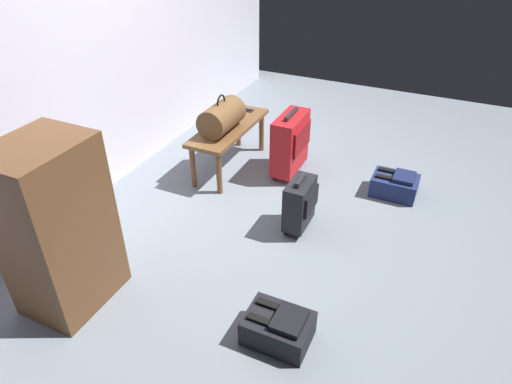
{
  "coord_description": "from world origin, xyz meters",
  "views": [
    {
      "loc": [
        -2.75,
        -1.08,
        2.18
      ],
      "look_at": [
        -0.09,
        0.16,
        0.25
      ],
      "focal_mm": 31.69,
      "sensor_mm": 36.0,
      "label": 1
    }
  ],
  "objects": [
    {
      "name": "ground_plane",
      "position": [
        0.0,
        0.0,
        0.0
      ],
      "size": [
        6.6,
        6.6,
        0.0
      ],
      "primitive_type": "plane",
      "color": "slate"
    },
    {
      "name": "back_wall",
      "position": [
        0.0,
        1.6,
        1.4
      ],
      "size": [
        6.0,
        0.1,
        2.8
      ],
      "primitive_type": "cube",
      "color": "silver",
      "rests_on": "ground"
    },
    {
      "name": "bench",
      "position": [
        0.56,
        0.74,
        0.36
      ],
      "size": [
        1.0,
        0.36,
        0.43
      ],
      "color": "brown",
      "rests_on": "ground"
    },
    {
      "name": "duffel_bag_brown",
      "position": [
        0.44,
        0.74,
        0.56
      ],
      "size": [
        0.44,
        0.26,
        0.34
      ],
      "color": "brown",
      "rests_on": "bench"
    },
    {
      "name": "cell_phone",
      "position": [
        0.94,
        0.74,
        0.44
      ],
      "size": [
        0.07,
        0.14,
        0.01
      ],
      "color": "#191E4C",
      "rests_on": "bench"
    },
    {
      "name": "suitcase_upright_red",
      "position": [
        0.7,
        0.18,
        0.31
      ],
      "size": [
        0.48,
        0.22,
        0.61
      ],
      "color": "red",
      "rests_on": "ground"
    },
    {
      "name": "suitcase_small_charcoal",
      "position": [
        -0.07,
        -0.2,
        0.24
      ],
      "size": [
        0.32,
        0.19,
        0.46
      ],
      "color": "black",
      "rests_on": "ground"
    },
    {
      "name": "backpack_navy",
      "position": [
        0.74,
        -0.78,
        0.09
      ],
      "size": [
        0.28,
        0.38,
        0.21
      ],
      "color": "navy",
      "rests_on": "ground"
    },
    {
      "name": "backpack_dark",
      "position": [
        -1.11,
        -0.46,
        0.09
      ],
      "size": [
        0.28,
        0.38,
        0.21
      ],
      "color": "black",
      "rests_on": "ground"
    },
    {
      "name": "side_cabinet",
      "position": [
        -1.34,
        0.86,
        0.55
      ],
      "size": [
        0.56,
        0.44,
        1.1
      ],
      "color": "brown",
      "rests_on": "ground"
    }
  ]
}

